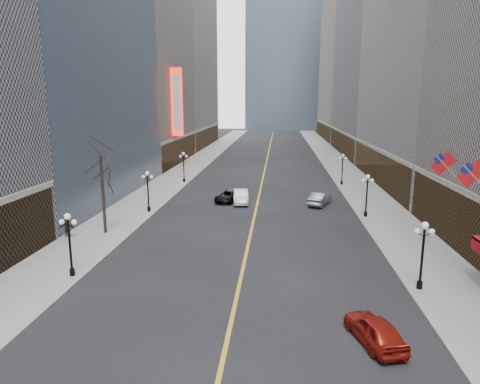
% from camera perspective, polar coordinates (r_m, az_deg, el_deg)
% --- Properties ---
extents(sidewalk_east, '(6.00, 230.00, 0.15)m').
position_cam_1_polar(sidewalk_east, '(68.99, 14.74, 1.52)').
color(sidewalk_east, gray).
rests_on(sidewalk_east, ground).
extents(sidewalk_west, '(6.00, 230.00, 0.15)m').
position_cam_1_polar(sidewalk_west, '(69.99, -8.50, 1.93)').
color(sidewalk_west, gray).
rests_on(sidewalk_west, ground).
extents(lane_line, '(0.25, 200.00, 0.02)m').
position_cam_1_polar(lane_line, '(77.94, 3.32, 3.01)').
color(lane_line, gold).
rests_on(lane_line, ground).
extents(bldg_east_c, '(26.60, 40.60, 48.80)m').
position_cam_1_polar(bldg_east_c, '(107.22, 21.01, 17.67)').
color(bldg_east_c, gray).
rests_on(bldg_east_c, ground).
extents(bldg_east_d, '(26.60, 46.60, 62.80)m').
position_cam_1_polar(bldg_east_d, '(149.72, 16.62, 18.80)').
color(bldg_east_d, '#ABA18E').
rests_on(bldg_east_d, ground).
extents(bldg_west_c, '(26.60, 30.60, 50.80)m').
position_cam_1_polar(bldg_west_c, '(90.92, -16.72, 19.75)').
color(bldg_west_c, '#ABA18E').
rests_on(bldg_west_c, ground).
extents(bldg_west_d, '(26.60, 38.60, 72.80)m').
position_cam_1_polar(bldg_west_d, '(124.66, -10.82, 22.89)').
color(bldg_west_d, beige).
rests_on(bldg_west_d, ground).
extents(streetlamp_east_1, '(1.26, 0.44, 4.52)m').
position_cam_1_polar(streetlamp_east_1, '(29.97, 23.21, -6.94)').
color(streetlamp_east_1, black).
rests_on(streetlamp_east_1, sidewalk_east).
extents(streetlamp_east_2, '(1.26, 0.44, 4.52)m').
position_cam_1_polar(streetlamp_east_2, '(46.82, 16.57, 0.11)').
color(streetlamp_east_2, black).
rests_on(streetlamp_east_2, sidewalk_east).
extents(streetlamp_east_3, '(1.26, 0.44, 4.52)m').
position_cam_1_polar(streetlamp_east_3, '(64.30, 13.50, 3.40)').
color(streetlamp_east_3, black).
rests_on(streetlamp_east_3, sidewalk_east).
extents(streetlamp_west_1, '(1.26, 0.44, 4.52)m').
position_cam_1_polar(streetlamp_west_1, '(31.86, -21.81, -5.73)').
color(streetlamp_west_1, black).
rests_on(streetlamp_west_1, sidewalk_west).
extents(streetlamp_west_2, '(1.26, 0.44, 4.52)m').
position_cam_1_polar(streetlamp_west_2, '(48.06, -12.19, 0.64)').
color(streetlamp_west_2, black).
rests_on(streetlamp_west_2, sidewalk_west).
extents(streetlamp_west_3, '(1.26, 0.44, 4.52)m').
position_cam_1_polar(streetlamp_west_3, '(65.21, -7.52, 3.74)').
color(streetlamp_west_3, black).
rests_on(streetlamp_west_3, sidewalk_west).
extents(flag_4, '(2.87, 0.12, 2.87)m').
position_cam_1_polar(flag_4, '(32.03, 28.76, 1.82)').
color(flag_4, '#B2B2B7').
rests_on(flag_4, ground).
extents(flag_5, '(2.87, 0.12, 2.87)m').
position_cam_1_polar(flag_5, '(36.61, 25.70, 3.20)').
color(flag_5, '#B2B2B7').
rests_on(flag_5, ground).
extents(theatre_marquee, '(2.00, 0.55, 12.00)m').
position_cam_1_polar(theatre_marquee, '(79.11, -8.39, 11.76)').
color(theatre_marquee, red).
rests_on(theatre_marquee, ground).
extents(tree_west_far, '(3.60, 3.60, 7.92)m').
position_cam_1_polar(tree_west_far, '(40.69, -18.02, 3.08)').
color(tree_west_far, '#2D231C').
rests_on(tree_west_far, sidewalk_west).
extents(car_nb_mid, '(2.22, 5.11, 1.64)m').
position_cam_1_polar(car_nb_mid, '(51.93, 0.13, -0.60)').
color(car_nb_mid, '#BEBEC0').
rests_on(car_nb_mid, ground).
extents(car_nb_far, '(3.49, 5.30, 1.35)m').
position_cam_1_polar(car_nb_far, '(52.76, -1.58, -0.56)').
color(car_nb_far, black).
rests_on(car_nb_far, ground).
extents(car_sb_mid, '(2.93, 4.61, 1.46)m').
position_cam_1_polar(car_sb_mid, '(23.88, 17.53, -17.11)').
color(car_sb_mid, maroon).
rests_on(car_sb_mid, ground).
extents(car_sb_far, '(3.31, 5.05, 1.57)m').
position_cam_1_polar(car_sb_far, '(51.84, 10.61, -0.87)').
color(car_sb_far, '#575F60').
rests_on(car_sb_far, ground).
extents(ped_west_far, '(1.61, 0.67, 1.68)m').
position_cam_1_polar(ped_west_far, '(41.66, -22.05, -4.42)').
color(ped_west_far, black).
rests_on(ped_west_far, sidewalk_west).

